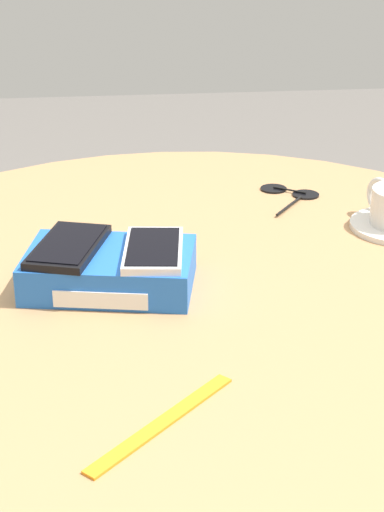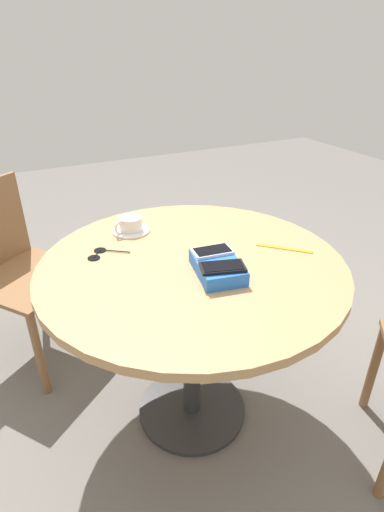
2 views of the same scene
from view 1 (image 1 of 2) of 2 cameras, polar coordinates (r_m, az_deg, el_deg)
The scene contains 6 objects.
round_table at distance 1.18m, azimuth 0.00°, elevation -5.99°, with size 1.04×1.04×0.73m.
phone_box at distance 1.07m, azimuth -5.50°, elevation -0.91°, with size 0.23×0.17×0.05m.
phone_black at distance 1.07m, azimuth -8.24°, elevation 0.64°, with size 0.11×0.15×0.01m.
phone_white at distance 1.05m, azimuth -2.59°, elevation 0.41°, with size 0.09×0.14×0.01m.
lanyard_strap at distance 0.82m, azimuth -1.97°, elevation -11.04°, with size 0.20×0.02×0.00m, color orange.
sunglasses at distance 1.40m, azimuth 6.52°, elevation 4.19°, with size 0.09×0.15×0.01m.
Camera 1 is at (-0.11, -1.01, 1.21)m, focal length 60.00 mm.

